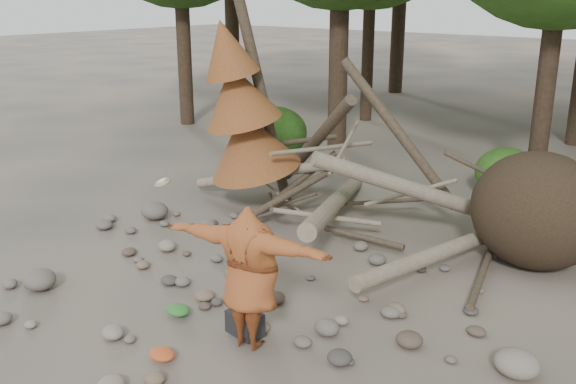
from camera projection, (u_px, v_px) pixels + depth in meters
The scene contains 12 objects.
ground at pixel (246, 315), 9.23m from camera, with size 120.00×120.00×0.00m, color #514C44.
deadfall_pile at pixel (501, 207), 10.89m from camera, with size 8.55×5.24×3.30m.
dead_conifer at pixel (243, 112), 12.97m from camera, with size 2.06×2.16×4.35m.
bush_left at pixel (274, 133), 17.66m from camera, with size 1.80×1.80×1.44m, color #264F15.
bush_mid at pixel (507, 172), 14.38m from camera, with size 1.40×1.40×1.12m, color #32641D.
frisbee_thrower at pixel (250, 277), 8.02m from camera, with size 3.39×1.05×1.90m.
backpack at pixel (245, 327), 8.58m from camera, with size 0.47×0.31×0.31m, color black.
cloth_green at pixel (178, 313), 9.13m from camera, with size 0.37×0.31×0.14m, color #2E712D.
cloth_orange at pixel (162, 358), 8.03m from camera, with size 0.35×0.29×0.13m, color #BD4D20.
boulder_front_left at pixel (39, 279), 9.98m from camera, with size 0.56×0.50×0.33m, color #665F55.
boulder_mid_right at pixel (517, 363), 7.72m from camera, with size 0.56×0.50×0.33m, color gray.
boulder_mid_left at pixel (154, 211), 13.05m from camera, with size 0.59×0.53×0.36m, color #625A52.
Camera 1 is at (5.66, -6.07, 4.46)m, focal length 40.00 mm.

